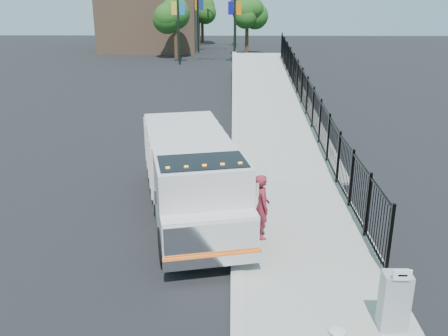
{
  "coord_description": "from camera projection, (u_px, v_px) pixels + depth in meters",
  "views": [
    {
      "loc": [
        -0.14,
        -12.39,
        6.62
      ],
      "look_at": [
        -0.38,
        2.0,
        1.35
      ],
      "focal_mm": 40.0,
      "sensor_mm": 36.0,
      "label": 1
    }
  ],
  "objects": [
    {
      "name": "curb",
      "position": [
        237.0,
        274.0,
        12.01
      ],
      "size": [
        0.3,
        12.0,
        0.16
      ],
      "primitive_type": "cube",
      "color": "#ADAAA3",
      "rests_on": "ground"
    },
    {
      "name": "ground",
      "position": [
        236.0,
        238.0,
        13.91
      ],
      "size": [
        120.0,
        120.0,
        0.0
      ],
      "primitive_type": "plane",
      "color": "black",
      "rests_on": "ground"
    },
    {
      "name": "light_pole_0",
      "position": [
        182.0,
        13.0,
        42.9
      ],
      "size": [
        3.77,
        0.22,
        8.0
      ],
      "color": "black",
      "rests_on": "ground"
    },
    {
      "name": "truck",
      "position": [
        192.0,
        173.0,
        14.7
      ],
      "size": [
        3.87,
        7.8,
        2.56
      ],
      "rotation": [
        0.0,
        0.0,
        0.21
      ],
      "color": "black",
      "rests_on": "ground"
    },
    {
      "name": "utility_cabinet",
      "position": [
        394.0,
        301.0,
        9.88
      ],
      "size": [
        0.55,
        0.4,
        1.25
      ],
      "primitive_type": "cube",
      "color": "gray",
      "rests_on": "sidewalk"
    },
    {
      "name": "light_pole_2",
      "position": [
        201.0,
        9.0,
        50.84
      ],
      "size": [
        3.77,
        0.22,
        8.0
      ],
      "color": "black",
      "rests_on": "ground"
    },
    {
      "name": "ramp",
      "position": [
        271.0,
        107.0,
        28.9
      ],
      "size": [
        3.95,
        24.06,
        3.19
      ],
      "primitive_type": "cube",
      "rotation": [
        0.06,
        0.0,
        0.0
      ],
      "color": "#9E998E",
      "rests_on": "ground"
    },
    {
      "name": "light_pole_1",
      "position": [
        231.0,
        13.0,
        43.04
      ],
      "size": [
        3.78,
        0.22,
        8.0
      ],
      "color": "black",
      "rests_on": "ground"
    },
    {
      "name": "iron_fence",
      "position": [
        306.0,
        108.0,
        24.81
      ],
      "size": [
        0.1,
        28.0,
        1.8
      ],
      "primitive_type": "cube",
      "color": "black",
      "rests_on": "ground"
    },
    {
      "name": "debris",
      "position": [
        337.0,
        331.0,
        9.92
      ],
      "size": [
        0.36,
        0.36,
        0.09
      ],
      "primitive_type": "ellipsoid",
      "color": "silver",
      "rests_on": "sidewalk"
    },
    {
      "name": "sidewalk",
      "position": [
        317.0,
        276.0,
        11.98
      ],
      "size": [
        3.55,
        12.0,
        0.12
      ],
      "primitive_type": "cube",
      "color": "#9E998E",
      "rests_on": "ground"
    },
    {
      "name": "tree_2",
      "position": [
        202.0,
        10.0,
        58.26
      ],
      "size": [
        3.03,
        3.03,
        5.52
      ],
      "color": "#382314",
      "rests_on": "ground"
    },
    {
      "name": "tree_1",
      "position": [
        247.0,
        15.0,
        48.47
      ],
      "size": [
        2.38,
        2.38,
        5.19
      ],
      "color": "#382314",
      "rests_on": "ground"
    },
    {
      "name": "building",
      "position": [
        151.0,
        11.0,
        53.98
      ],
      "size": [
        10.0,
        10.0,
        8.0
      ],
      "primitive_type": "cube",
      "color": "#8C664C",
      "rests_on": "ground"
    },
    {
      "name": "worker",
      "position": [
        262.0,
        206.0,
        13.43
      ],
      "size": [
        0.55,
        0.73,
        1.82
      ],
      "primitive_type": "imported",
      "rotation": [
        0.0,
        0.0,
        1.77
      ],
      "color": "maroon",
      "rests_on": "sidewalk"
    },
    {
      "name": "light_pole_3",
      "position": [
        233.0,
        7.0,
        55.08
      ],
      "size": [
        3.78,
        0.22,
        8.0
      ],
      "color": "black",
      "rests_on": "ground"
    },
    {
      "name": "arrow_sign",
      "position": [
        402.0,
        275.0,
        9.42
      ],
      "size": [
        0.35,
        0.04,
        0.22
      ],
      "primitive_type": "cube",
      "color": "white",
      "rests_on": "utility_cabinet"
    },
    {
      "name": "tree_0",
      "position": [
        175.0,
        16.0,
        46.16
      ],
      "size": [
        2.97,
        2.97,
        5.48
      ],
      "color": "#382314",
      "rests_on": "ground"
    }
  ]
}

